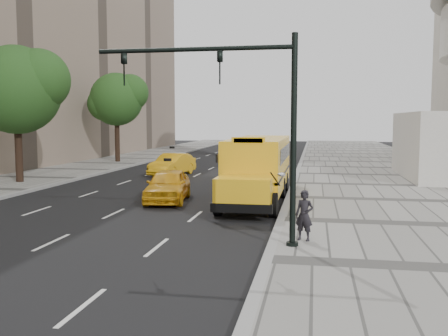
% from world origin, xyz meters
% --- Properties ---
extents(ground, '(140.00, 140.00, 0.00)m').
position_xyz_m(ground, '(0.00, 0.00, 0.00)').
color(ground, black).
rests_on(ground, ground).
extents(sidewalk_museum, '(12.00, 140.00, 0.15)m').
position_xyz_m(sidewalk_museum, '(12.00, 0.00, 0.07)').
color(sidewalk_museum, gray).
rests_on(sidewalk_museum, ground).
extents(curb_museum, '(0.30, 140.00, 0.15)m').
position_xyz_m(curb_museum, '(6.00, 0.00, 0.07)').
color(curb_museum, gray).
rests_on(curb_museum, ground).
extents(curb_far, '(0.30, 140.00, 0.15)m').
position_xyz_m(curb_far, '(-8.00, 0.00, 0.07)').
color(curb_far, gray).
rests_on(curb_far, ground).
extents(tree_b, '(5.98, 5.32, 8.37)m').
position_xyz_m(tree_b, '(-10.40, 3.15, 5.76)').
color(tree_b, black).
rests_on(tree_b, ground).
extents(tree_c, '(5.37, 4.77, 8.17)m').
position_xyz_m(tree_c, '(-10.41, 18.56, 5.82)').
color(tree_c, black).
rests_on(tree_c, ground).
extents(school_bus, '(2.96, 11.56, 3.19)m').
position_xyz_m(school_bus, '(4.50, 0.27, 1.76)').
color(school_bus, yellow).
rests_on(school_bus, ground).
extents(taxi_near, '(2.40, 4.76, 1.55)m').
position_xyz_m(taxi_near, '(0.30, -1.50, 0.78)').
color(taxi_near, gold).
rests_on(taxi_near, ground).
extents(taxi_far, '(2.44, 4.88, 1.54)m').
position_xyz_m(taxi_far, '(-2.69, 9.56, 0.77)').
color(taxi_far, gold).
rests_on(taxi_far, ground).
extents(pedestrian, '(0.67, 0.55, 1.58)m').
position_xyz_m(pedestrian, '(6.93, -8.91, 0.94)').
color(pedestrian, black).
rests_on(pedestrian, sidewalk_museum).
extents(traffic_signal, '(6.18, 0.36, 6.40)m').
position_xyz_m(traffic_signal, '(5.19, -9.61, 4.09)').
color(traffic_signal, black).
rests_on(traffic_signal, ground).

